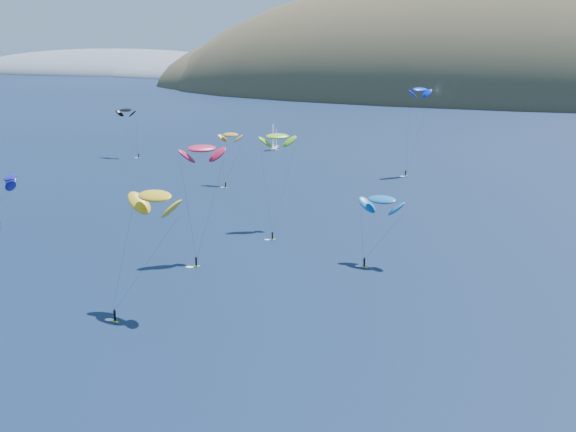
{
  "coord_description": "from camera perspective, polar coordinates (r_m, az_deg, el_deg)",
  "views": [
    {
      "loc": [
        63.69,
        -56.32,
        42.24
      ],
      "look_at": [
        9.81,
        80.0,
        9.0
      ],
      "focal_mm": 50.0,
      "sensor_mm": 36.0,
      "label": 1
    }
  ],
  "objects": [
    {
      "name": "island",
      "position": [
        621.42,
        19.4,
        7.17
      ],
      "size": [
        730.0,
        300.0,
        210.0
      ],
      "color": "#3D3526",
      "rests_on": "ground"
    },
    {
      "name": "headland",
      "position": [
        954.66,
        -10.84,
        9.82
      ],
      "size": [
        460.0,
        250.0,
        60.0
      ],
      "color": "slate",
      "rests_on": "ground"
    },
    {
      "name": "sailboat",
      "position": [
        302.44,
        -0.99,
        4.92
      ],
      "size": [
        9.23,
        8.08,
        11.05
      ],
      "rotation": [
        0.0,
        0.0,
        0.28
      ],
      "color": "silver",
      "rests_on": "ground"
    },
    {
      "name": "kitesurfer_1",
      "position": [
        231.06,
        -4.12,
        5.78
      ],
      "size": [
        7.35,
        8.32,
        16.24
      ],
      "rotation": [
        0.0,
        0.0,
        0.12
      ],
      "color": "#C0D117",
      "rests_on": "ground"
    },
    {
      "name": "kitesurfer_2",
      "position": [
        124.36,
        -9.47,
        1.4
      ],
      "size": [
        11.17,
        11.93,
        20.98
      ],
      "rotation": [
        0.0,
        0.0,
        -0.28
      ],
      "color": "#C0D117",
      "rests_on": "ground"
    },
    {
      "name": "kitesurfer_3",
      "position": [
        177.15,
        -0.76,
        5.67
      ],
      "size": [
        8.63,
        15.85,
        22.6
      ],
      "rotation": [
        0.0,
        0.0,
        0.59
      ],
      "color": "#C0D117",
      "rests_on": "ground"
    },
    {
      "name": "kitesurfer_4",
      "position": [
        249.15,
        9.37,
        8.86
      ],
      "size": [
        8.05,
        10.34,
        28.28
      ],
      "rotation": [
        0.0,
        0.0,
        0.9
      ],
      "color": "#C0D117",
      "rests_on": "ground"
    },
    {
      "name": "kitesurfer_5",
      "position": [
        150.83,
        6.7,
        1.15
      ],
      "size": [
        9.66,
        8.06,
        14.6
      ],
      "rotation": [
        0.0,
        0.0,
        -0.23
      ],
      "color": "#C0D117",
      "rests_on": "ground"
    },
    {
      "name": "kitesurfer_9",
      "position": [
        151.85,
        -6.14,
        4.78
      ],
      "size": [
        9.03,
        11.0,
        23.77
      ],
      "rotation": [
        0.0,
        0.0,
        0.75
      ],
      "color": "#C0D117",
      "rests_on": "ground"
    },
    {
      "name": "kitesurfer_10",
      "position": [
        191.71,
        -19.15,
        2.6
      ],
      "size": [
        9.14,
        12.93,
        13.28
      ],
      "rotation": [
        0.0,
        0.0,
        -0.88
      ],
      "color": "#C0D117",
      "rests_on": "ground"
    },
    {
      "name": "kitesurfer_12",
      "position": [
        289.08,
        -11.45,
        7.39
      ],
      "size": [
        10.26,
        4.07,
        18.54
      ],
      "rotation": [
        0.0,
        0.0,
        0.0
      ],
      "color": "#C0D117",
      "rests_on": "ground"
    }
  ]
}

